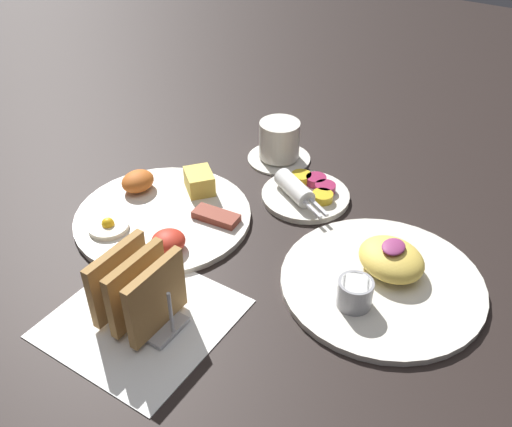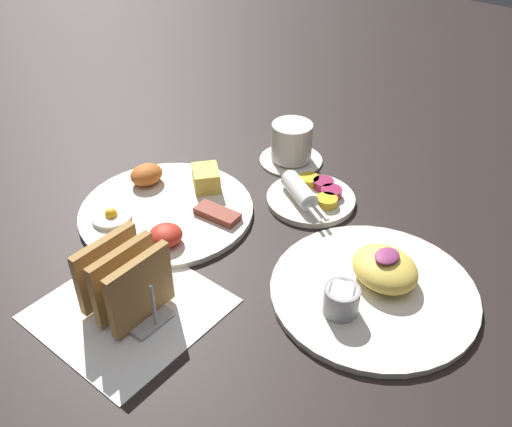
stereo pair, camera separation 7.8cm
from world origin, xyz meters
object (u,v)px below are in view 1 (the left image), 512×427
object	(u,v)px
plate_condiments	(304,192)
coffee_cup	(279,143)
toast_rack	(138,291)
plate_breakfast	(164,212)
plate_foreground	(382,277)

from	to	relation	value
plate_condiments	coffee_cup	size ratio (longest dim) A/B	1.27
plate_condiments	coffee_cup	xyz separation A→B (m)	(0.09, 0.10, 0.02)
toast_rack	coffee_cup	distance (m)	0.46
plate_breakfast	plate_foreground	world-z (taller)	plate_foreground
plate_breakfast	plate_foreground	xyz separation A→B (m)	(0.05, -0.36, 0.00)
plate_foreground	toast_rack	distance (m)	0.34
coffee_cup	plate_breakfast	bearing A→B (deg)	166.29
plate_foreground	toast_rack	size ratio (longest dim) A/B	2.49
plate_foreground	toast_rack	xyz separation A→B (m)	(-0.24, 0.24, 0.04)
plate_foreground	coffee_cup	size ratio (longest dim) A/B	2.41
plate_foreground	toast_rack	bearing A→B (deg)	134.36
plate_foreground	toast_rack	world-z (taller)	toast_rack
toast_rack	coffee_cup	world-z (taller)	toast_rack
plate_breakfast	plate_condiments	size ratio (longest dim) A/B	1.90
plate_breakfast	plate_condiments	world-z (taller)	plate_breakfast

